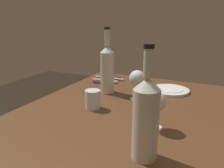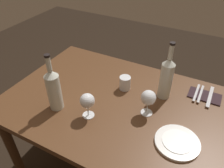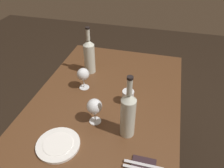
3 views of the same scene
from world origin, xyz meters
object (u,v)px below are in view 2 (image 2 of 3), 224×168
at_px(wine_glass_right, 148,98).
at_px(fork_inner, 201,94).
at_px(folded_napkin, 205,96).
at_px(fork_outer, 196,93).
at_px(water_tumbler, 125,83).
at_px(wine_bottle, 54,89).
at_px(table_knife, 210,96).
at_px(wine_glass_left, 87,101).
at_px(wine_bottle_second, 166,77).
at_px(dinner_plate, 177,142).

relative_size(wine_glass_right, fork_inner, 0.85).
bearing_deg(fork_inner, folded_napkin, 0.00).
distance_m(folded_napkin, fork_outer, 0.05).
xyz_separation_m(water_tumbler, folded_napkin, (0.46, 0.16, -0.04)).
xyz_separation_m(wine_bottle, table_knife, (0.77, 0.49, -0.12)).
height_order(wine_glass_left, water_tumbler, wine_glass_left).
height_order(wine_bottle, folded_napkin, wine_bottle).
relative_size(wine_bottle_second, table_knife, 1.71).
bearing_deg(fork_inner, water_tumbler, -160.35).
bearing_deg(wine_bottle_second, dinner_plate, -62.06).
relative_size(wine_glass_left, fork_inner, 0.82).
distance_m(wine_glass_left, water_tumbler, 0.33).
bearing_deg(wine_glass_right, fork_outer, 54.56).
distance_m(dinner_plate, fork_inner, 0.43).
distance_m(wine_glass_right, dinner_plate, 0.26).
height_order(wine_glass_left, wine_bottle_second, wine_bottle_second).
xyz_separation_m(wine_bottle, wine_bottle_second, (0.51, 0.38, 0.01)).
height_order(wine_glass_right, fork_outer, wine_glass_right).
bearing_deg(wine_bottle_second, wine_bottle, -143.47).
bearing_deg(table_knife, wine_glass_left, -140.70).
xyz_separation_m(wine_glass_right, table_knife, (0.29, 0.30, -0.10)).
relative_size(wine_glass_right, folded_napkin, 0.81).
bearing_deg(fork_outer, wine_bottle_second, -147.38).
distance_m(wine_glass_right, water_tumbler, 0.25).
bearing_deg(wine_bottle, dinner_plate, 5.52).
xyz_separation_m(fork_inner, table_knife, (0.05, 0.00, 0.00)).
distance_m(dinner_plate, folded_napkin, 0.43).
height_order(wine_bottle, wine_bottle_second, wine_bottle_second).
height_order(wine_glass_right, wine_bottle_second, wine_bottle_second).
bearing_deg(wine_glass_right, wine_bottle, -157.96).
xyz_separation_m(fork_outer, table_knife, (0.08, 0.00, 0.00)).
bearing_deg(wine_bottle, table_knife, 32.64).
height_order(dinner_plate, fork_inner, dinner_plate).
distance_m(wine_bottle, dinner_plate, 0.69).
xyz_separation_m(wine_bottle_second, table_knife, (0.26, 0.11, -0.13)).
relative_size(dinner_plate, table_knife, 1.03).
xyz_separation_m(wine_glass_right, folded_napkin, (0.26, 0.30, -0.10)).
bearing_deg(table_knife, fork_outer, 180.00).
bearing_deg(wine_bottle, fork_outer, 35.57).
distance_m(water_tumbler, folded_napkin, 0.49).
xyz_separation_m(water_tumbler, table_knife, (0.49, 0.16, -0.03)).
bearing_deg(fork_outer, water_tumbler, -159.26).
relative_size(fork_outer, table_knife, 0.86).
distance_m(wine_glass_left, wine_bottle, 0.20).
relative_size(water_tumbler, fork_inner, 0.48).
bearing_deg(folded_napkin, wine_glass_right, -131.32).
relative_size(folded_napkin, table_knife, 0.91).
relative_size(dinner_plate, fork_outer, 1.21).
bearing_deg(wine_glass_right, wine_bottle_second, 78.61).
height_order(fork_outer, table_knife, same).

